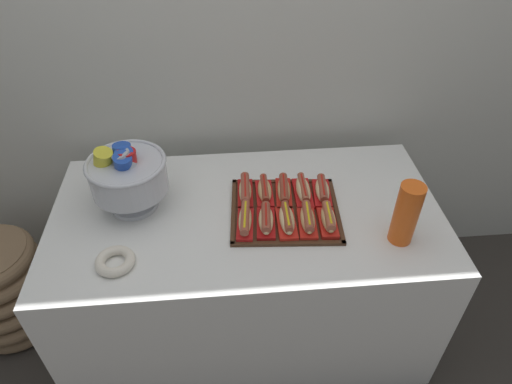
{
  "coord_description": "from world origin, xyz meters",
  "views": [
    {
      "loc": [
        -0.08,
        -1.26,
        1.91
      ],
      "look_at": [
        0.04,
        0.03,
        0.81
      ],
      "focal_mm": 31.58,
      "sensor_mm": 36.0,
      "label": 1
    }
  ],
  "objects_px": {
    "floor_vase": "(5,288)",
    "hot_dog_3": "(307,219)",
    "serving_tray": "(285,211)",
    "hot_dog_7": "(284,191)",
    "hot_dog_0": "(245,220)",
    "hot_dog_5": "(245,191)",
    "hot_dog_1": "(266,220)",
    "donut": "(115,261)",
    "hot_dog_6": "(265,191)",
    "hot_dog_4": "(328,219)",
    "cup_stack": "(406,214)",
    "buffet_table": "(248,272)",
    "hot_dog_2": "(287,220)",
    "hot_dog_9": "(322,191)",
    "hot_dog_8": "(303,191)",
    "punch_bowl": "(127,174)"
  },
  "relations": [
    {
      "from": "hot_dog_4",
      "to": "serving_tray",
      "type": "bearing_deg",
      "value": 147.05
    },
    {
      "from": "buffet_table",
      "to": "hot_dog_5",
      "type": "distance_m",
      "value": 0.4
    },
    {
      "from": "hot_dog_1",
      "to": "floor_vase",
      "type": "bearing_deg",
      "value": 168.82
    },
    {
      "from": "hot_dog_0",
      "to": "hot_dog_5",
      "type": "height_order",
      "value": "same"
    },
    {
      "from": "hot_dog_6",
      "to": "hot_dog_0",
      "type": "bearing_deg",
      "value": -118.58
    },
    {
      "from": "hot_dog_3",
      "to": "cup_stack",
      "type": "xyz_separation_m",
      "value": [
        0.32,
        -0.09,
        0.08
      ]
    },
    {
      "from": "hot_dog_0",
      "to": "buffet_table",
      "type": "bearing_deg",
      "value": 82.37
    },
    {
      "from": "hot_dog_2",
      "to": "cup_stack",
      "type": "bearing_deg",
      "value": -13.44
    },
    {
      "from": "punch_bowl",
      "to": "donut",
      "type": "distance_m",
      "value": 0.33
    },
    {
      "from": "buffet_table",
      "to": "hot_dog_3",
      "type": "bearing_deg",
      "value": -26.24
    },
    {
      "from": "hot_dog_0",
      "to": "hot_dog_5",
      "type": "relative_size",
      "value": 1.0
    },
    {
      "from": "cup_stack",
      "to": "donut",
      "type": "relative_size",
      "value": 1.8
    },
    {
      "from": "hot_dog_0",
      "to": "hot_dog_6",
      "type": "xyz_separation_m",
      "value": [
        0.09,
        0.16,
        -0.0
      ]
    },
    {
      "from": "hot_dog_0",
      "to": "punch_bowl",
      "type": "xyz_separation_m",
      "value": [
        -0.42,
        0.16,
        0.12
      ]
    },
    {
      "from": "buffet_table",
      "to": "cup_stack",
      "type": "relative_size",
      "value": 6.19
    },
    {
      "from": "buffet_table",
      "to": "hot_dog_4",
      "type": "height_order",
      "value": "hot_dog_4"
    },
    {
      "from": "hot_dog_5",
      "to": "hot_dog_6",
      "type": "xyz_separation_m",
      "value": [
        0.07,
        -0.01,
        -0.0
      ]
    },
    {
      "from": "hot_dog_9",
      "to": "punch_bowl",
      "type": "bearing_deg",
      "value": 178.72
    },
    {
      "from": "floor_vase",
      "to": "hot_dog_6",
      "type": "distance_m",
      "value": 1.31
    },
    {
      "from": "hot_dog_4",
      "to": "cup_stack",
      "type": "bearing_deg",
      "value": -18.89
    },
    {
      "from": "hot_dog_7",
      "to": "hot_dog_6",
      "type": "bearing_deg",
      "value": 175.86
    },
    {
      "from": "hot_dog_4",
      "to": "cup_stack",
      "type": "xyz_separation_m",
      "value": [
        0.24,
        -0.08,
        0.08
      ]
    },
    {
      "from": "hot_dog_5",
      "to": "hot_dog_4",
      "type": "bearing_deg",
      "value": -32.95
    },
    {
      "from": "hot_dog_5",
      "to": "hot_dog_9",
      "type": "bearing_deg",
      "value": -4.14
    },
    {
      "from": "hot_dog_2",
      "to": "hot_dog_7",
      "type": "relative_size",
      "value": 0.9
    },
    {
      "from": "serving_tray",
      "to": "donut",
      "type": "bearing_deg",
      "value": -160.75
    },
    {
      "from": "hot_dog_3",
      "to": "hot_dog_7",
      "type": "distance_m",
      "value": 0.18
    },
    {
      "from": "hot_dog_2",
      "to": "hot_dog_9",
      "type": "height_order",
      "value": "hot_dog_2"
    },
    {
      "from": "floor_vase",
      "to": "hot_dog_9",
      "type": "xyz_separation_m",
      "value": [
        1.41,
        -0.08,
        0.55
      ]
    },
    {
      "from": "hot_dog_0",
      "to": "hot_dog_5",
      "type": "distance_m",
      "value": 0.17
    },
    {
      "from": "hot_dog_9",
      "to": "donut",
      "type": "height_order",
      "value": "hot_dog_9"
    },
    {
      "from": "serving_tray",
      "to": "hot_dog_3",
      "type": "height_order",
      "value": "hot_dog_3"
    },
    {
      "from": "hot_dog_8",
      "to": "cup_stack",
      "type": "bearing_deg",
      "value": -39.68
    },
    {
      "from": "hot_dog_3",
      "to": "hot_dog_7",
      "type": "relative_size",
      "value": 0.89
    },
    {
      "from": "hot_dog_3",
      "to": "donut",
      "type": "distance_m",
      "value": 0.68
    },
    {
      "from": "hot_dog_6",
      "to": "hot_dog_7",
      "type": "relative_size",
      "value": 0.86
    },
    {
      "from": "hot_dog_0",
      "to": "cup_stack",
      "type": "height_order",
      "value": "cup_stack"
    },
    {
      "from": "hot_dog_6",
      "to": "hot_dog_8",
      "type": "relative_size",
      "value": 0.89
    },
    {
      "from": "serving_tray",
      "to": "hot_dog_7",
      "type": "relative_size",
      "value": 2.31
    },
    {
      "from": "serving_tray",
      "to": "hot_dog_0",
      "type": "distance_m",
      "value": 0.17
    },
    {
      "from": "floor_vase",
      "to": "hot_dog_3",
      "type": "relative_size",
      "value": 6.21
    },
    {
      "from": "hot_dog_2",
      "to": "punch_bowl",
      "type": "relative_size",
      "value": 0.58
    },
    {
      "from": "floor_vase",
      "to": "hot_dog_2",
      "type": "xyz_separation_m",
      "value": [
        1.25,
        -0.24,
        0.55
      ]
    },
    {
      "from": "hot_dog_0",
      "to": "hot_dog_9",
      "type": "xyz_separation_m",
      "value": [
        0.31,
        0.14,
        -0.0
      ]
    },
    {
      "from": "floor_vase",
      "to": "hot_dog_7",
      "type": "relative_size",
      "value": 5.51
    },
    {
      "from": "hot_dog_6",
      "to": "donut",
      "type": "height_order",
      "value": "hot_dog_6"
    },
    {
      "from": "buffet_table",
      "to": "hot_dog_0",
      "type": "height_order",
      "value": "hot_dog_0"
    },
    {
      "from": "hot_dog_2",
      "to": "hot_dog_6",
      "type": "distance_m",
      "value": 0.18
    },
    {
      "from": "hot_dog_6",
      "to": "cup_stack",
      "type": "distance_m",
      "value": 0.53
    },
    {
      "from": "hot_dog_8",
      "to": "hot_dog_9",
      "type": "relative_size",
      "value": 1.07
    }
  ]
}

